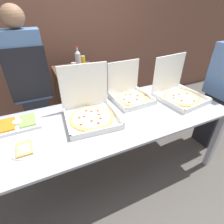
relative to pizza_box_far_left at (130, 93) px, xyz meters
The scene contains 14 objects.
ground_plane 1.02m from the pizza_box_far_left, 144.31° to the right, with size 16.00×16.00×0.00m, color #514C47.
brick_wall_behind 1.57m from the pizza_box_far_left, 103.70° to the left, with size 10.00×0.06×2.80m.
buffet_table 0.46m from the pizza_box_far_left, 144.31° to the right, with size 2.47×0.96×0.84m.
pizza_box_far_left is the anchor object (origin of this frame).
pizza_box_near_right 0.58m from the pizza_box_far_left, 163.24° to the right, with size 0.54×0.56×0.49m.
pizza_box_near_left 0.58m from the pizza_box_far_left, 22.79° to the right, with size 0.54×0.55×0.48m.
paper_plate_front_left 1.26m from the pizza_box_far_left, 161.32° to the right, with size 0.22×0.22×0.03m.
veggie_tray 1.23m from the pizza_box_far_left, behind, with size 0.40×0.26×0.05m.
sideboard_podium 1.04m from the pizza_box_far_left, 116.25° to the left, with size 0.60×0.56×1.01m.
soda_bottle 1.02m from the pizza_box_far_left, 110.39° to the left, with size 0.08×0.08×0.29m.
soda_can_silver 0.90m from the pizza_box_far_left, 121.57° to the left, with size 0.07×0.07×0.12m.
soda_can_colored 1.07m from the pizza_box_far_left, 103.36° to the left, with size 0.07×0.07×0.12m.
person_server_vest 1.15m from the pizza_box_far_left, 156.25° to the left, with size 0.42×0.24×1.83m.
person_guest_cap 1.23m from the pizza_box_far_left, 16.12° to the right, with size 0.22×0.40×1.65m.
Camera 1 is at (-0.63, -1.35, 1.85)m, focal length 28.00 mm.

